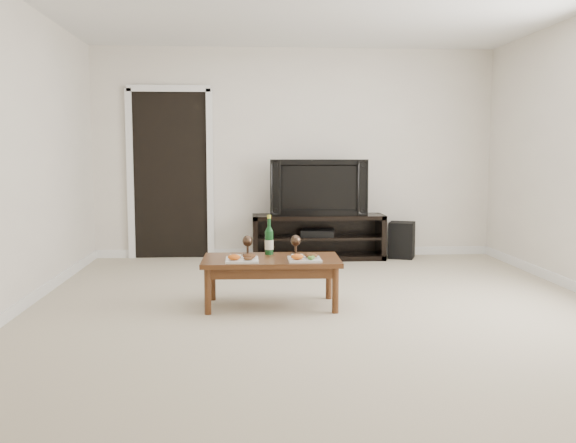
# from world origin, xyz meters

# --- Properties ---
(floor) EXTENTS (5.50, 5.50, 0.00)m
(floor) POSITION_xyz_m (0.00, 0.00, 0.00)
(floor) COLOR #B8AD94
(floor) RESTS_ON ground
(back_wall) EXTENTS (5.00, 0.04, 2.60)m
(back_wall) POSITION_xyz_m (0.00, 2.77, 1.30)
(back_wall) COLOR silver
(back_wall) RESTS_ON ground
(doorway) EXTENTS (0.90, 0.02, 2.05)m
(doorway) POSITION_xyz_m (-1.55, 2.73, 1.02)
(doorway) COLOR black
(doorway) RESTS_ON ground
(media_console) EXTENTS (1.62, 0.45, 0.55)m
(media_console) POSITION_xyz_m (0.27, 2.50, 0.28)
(media_console) COLOR black
(media_console) RESTS_ON ground
(television) EXTENTS (1.19, 0.23, 0.68)m
(television) POSITION_xyz_m (0.27, 2.50, 0.89)
(television) COLOR black
(television) RESTS_ON media_console
(av_receiver) EXTENTS (0.44, 0.36, 0.08)m
(av_receiver) POSITION_xyz_m (0.26, 2.48, 0.33)
(av_receiver) COLOR black
(av_receiver) RESTS_ON media_console
(subwoofer) EXTENTS (0.39, 0.39, 0.45)m
(subwoofer) POSITION_xyz_m (1.32, 2.51, 0.22)
(subwoofer) COLOR black
(subwoofer) RESTS_ON ground
(coffee_table) EXTENTS (1.18, 0.66, 0.42)m
(coffee_table) POSITION_xyz_m (-0.41, 0.10, 0.21)
(coffee_table) COLOR #543117
(coffee_table) RESTS_ON ground
(plate_left) EXTENTS (0.27, 0.27, 0.07)m
(plate_left) POSITION_xyz_m (-0.66, -0.03, 0.45)
(plate_left) COLOR white
(plate_left) RESTS_ON coffee_table
(plate_right) EXTENTS (0.27, 0.27, 0.07)m
(plate_right) POSITION_xyz_m (-0.14, -0.04, 0.45)
(plate_right) COLOR white
(plate_right) RESTS_ON coffee_table
(wine_bottle) EXTENTS (0.07, 0.07, 0.35)m
(wine_bottle) POSITION_xyz_m (-0.42, 0.30, 0.59)
(wine_bottle) COLOR #103C19
(wine_bottle) RESTS_ON coffee_table
(goblet_left) EXTENTS (0.09, 0.09, 0.17)m
(goblet_left) POSITION_xyz_m (-0.61, 0.30, 0.51)
(goblet_left) COLOR #3C2C21
(goblet_left) RESTS_ON coffee_table
(goblet_right) EXTENTS (0.09, 0.09, 0.17)m
(goblet_right) POSITION_xyz_m (-0.18, 0.30, 0.51)
(goblet_right) COLOR #3C2C21
(goblet_right) RESTS_ON coffee_table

